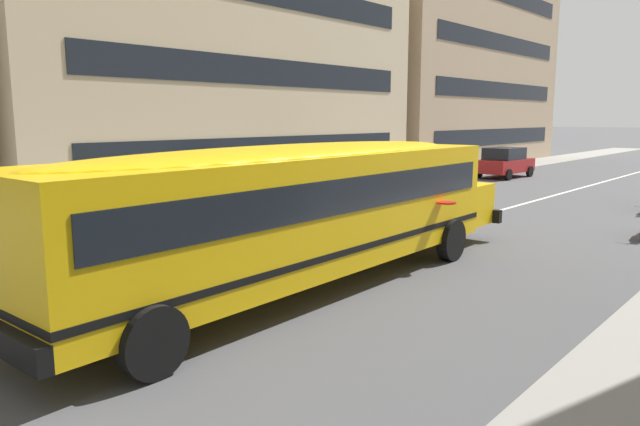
{
  "coord_description": "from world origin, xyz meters",
  "views": [
    {
      "loc": [
        -9.16,
        -8.73,
        3.27
      ],
      "look_at": [
        0.18,
        -0.6,
        1.26
      ],
      "focal_mm": 33.07,
      "sensor_mm": 36.0,
      "label": 1
    }
  ],
  "objects": [
    {
      "name": "school_bus",
      "position": [
        -0.99,
        -1.2,
        1.65
      ],
      "size": [
        12.48,
        2.97,
        2.78
      ],
      "rotation": [
        0.0,
        0.0,
        0.03
      ],
      "color": "yellow",
      "rests_on": "ground_plane"
    },
    {
      "name": "sidewalk_far",
      "position": [
        0.0,
        7.73,
        0.01
      ],
      "size": [
        120.0,
        3.0,
        0.01
      ],
      "primitive_type": "cube",
      "color": "gray",
      "rests_on": "ground_plane"
    },
    {
      "name": "apartment_block_far_centre",
      "position": [
        8.4,
        15.77,
        8.25
      ],
      "size": [
        20.76,
        13.13,
        16.5
      ],
      "color": "#C6B28E",
      "rests_on": "ground_plane"
    },
    {
      "name": "lane_centreline",
      "position": [
        0.0,
        0.0,
        0.0
      ],
      "size": [
        110.0,
        0.16,
        0.01
      ],
      "primitive_type": "cube",
      "color": "silver",
      "rests_on": "ground_plane"
    },
    {
      "name": "parked_car_beige_near_corner",
      "position": [
        9.91,
        5.2,
        0.84
      ],
      "size": [
        3.97,
        2.01,
        1.64
      ],
      "rotation": [
        0.0,
        0.0,
        0.04
      ],
      "color": "#C1B28E",
      "rests_on": "ground_plane"
    },
    {
      "name": "ground_plane",
      "position": [
        0.0,
        0.0,
        0.0
      ],
      "size": [
        400.0,
        400.0,
        0.0
      ],
      "primitive_type": "plane",
      "color": "#4C4C4F"
    },
    {
      "name": "parked_car_red_past_driveway",
      "position": [
        21.82,
        4.79,
        0.84
      ],
      "size": [
        3.97,
        2.01,
        1.64
      ],
      "rotation": [
        0.0,
        0.0,
        -0.04
      ],
      "color": "maroon",
      "rests_on": "ground_plane"
    },
    {
      "name": "apartment_block_far_right",
      "position": [
        30.64,
        14.72,
        6.65
      ],
      "size": [
        21.0,
        11.02,
        13.3
      ],
      "color": "tan",
      "rests_on": "ground_plane"
    }
  ]
}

